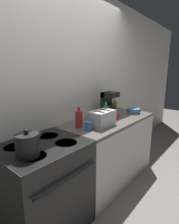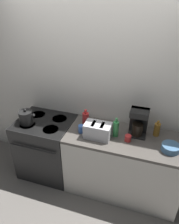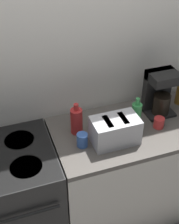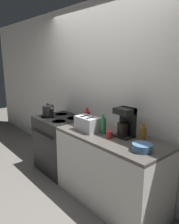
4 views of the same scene
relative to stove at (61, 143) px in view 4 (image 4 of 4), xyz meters
name	(u,v)px [view 4 (image 4 of 4)]	position (x,y,z in m)	size (l,w,h in m)	color
ground_plane	(66,192)	(0.60, -0.32, -0.46)	(12.00, 12.00, 0.00)	slate
wall_back	(104,94)	(0.60, 0.38, 0.84)	(8.00, 0.05, 2.60)	silver
stove	(61,143)	(0.00, 0.00, 0.00)	(0.76, 0.68, 0.89)	black
counter_block	(110,169)	(1.11, 0.00, -0.01)	(1.45, 0.64, 0.89)	silver
kettle	(48,111)	(-0.19, -0.10, 0.53)	(0.23, 0.18, 0.22)	black
toaster	(87,124)	(0.79, -0.10, 0.53)	(0.32, 0.19, 0.19)	#BCBCC1
coffee_maker	(125,122)	(1.24, 0.12, 0.61)	(0.22, 0.19, 0.35)	black
bottle_green	(103,125)	(0.99, 0.00, 0.54)	(0.07, 0.07, 0.25)	#338C47
bottle_red	(87,118)	(0.57, 0.08, 0.53)	(0.08, 0.08, 0.24)	#B72828
bottle_amber	(143,133)	(1.46, 0.16, 0.52)	(0.07, 0.07, 0.21)	#9E6B23
cup_red	(109,134)	(1.15, -0.06, 0.47)	(0.08, 0.08, 0.08)	red
cup_blue	(79,123)	(0.56, -0.07, 0.48)	(0.07, 0.07, 0.10)	#3860B2
bowl	(142,147)	(1.63, -0.08, 0.47)	(0.20, 0.20, 0.08)	teal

